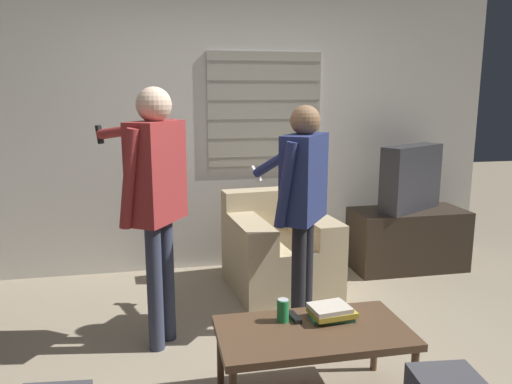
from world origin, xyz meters
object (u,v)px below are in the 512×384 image
at_px(coffee_table, 313,336).
at_px(person_left_standing, 155,186).
at_px(book_stack, 331,312).
at_px(soda_can, 283,310).
at_px(spare_remote, 294,317).
at_px(tv, 411,178).
at_px(person_right_standing, 303,191).
at_px(armchair_beige, 278,250).

bearing_deg(coffee_table, person_left_standing, 133.97).
height_order(book_stack, soda_can, soda_can).
distance_m(coffee_table, soda_can, 0.21).
relative_size(coffee_table, person_left_standing, 0.60).
bearing_deg(spare_remote, tv, 39.68).
bearing_deg(person_right_standing, tv, -18.41).
distance_m(coffee_table, tv, 2.44).
distance_m(soda_can, spare_remote, 0.08).
bearing_deg(tv, spare_remote, 17.10).
xyz_separation_m(tv, book_stack, (-1.39, -1.74, -0.40)).
relative_size(soda_can, spare_remote, 0.94).
distance_m(armchair_beige, coffee_table, 1.64).
xyz_separation_m(tv, soda_can, (-1.66, -1.72, -0.38)).
bearing_deg(armchair_beige, person_left_standing, 33.45).
height_order(person_left_standing, person_right_standing, person_left_standing).
relative_size(person_right_standing, soda_can, 12.41).
bearing_deg(coffee_table, person_right_standing, 77.51).
bearing_deg(spare_remote, person_left_standing, 129.15).
xyz_separation_m(coffee_table, person_left_standing, (-0.79, 0.81, 0.69)).
bearing_deg(tv, book_stack, 21.50).
xyz_separation_m(armchair_beige, spare_remote, (-0.29, -1.49, 0.11)).
bearing_deg(book_stack, soda_can, 173.68).
bearing_deg(tv, person_left_standing, -5.99).
bearing_deg(person_right_standing, spare_remote, -163.82).
xyz_separation_m(coffee_table, soda_can, (-0.13, 0.12, 0.10)).
distance_m(coffee_table, person_left_standing, 1.32).
bearing_deg(person_left_standing, person_right_standing, -54.28).
xyz_separation_m(tv, person_right_standing, (-1.33, -0.97, 0.12)).
relative_size(tv, person_left_standing, 0.43).
bearing_deg(armchair_beige, spare_remote, 73.81).
bearing_deg(coffee_table, tv, 50.31).
xyz_separation_m(person_left_standing, person_right_standing, (0.98, 0.06, -0.08)).
distance_m(tv, person_left_standing, 2.54).
relative_size(armchair_beige, person_left_standing, 0.57).
distance_m(tv, person_right_standing, 1.65).
relative_size(armchair_beige, tv, 1.33).
bearing_deg(person_right_standing, soda_can, -168.03).
xyz_separation_m(coffee_table, tv, (1.53, 1.84, 0.49)).
bearing_deg(soda_can, armchair_beige, 76.79).
xyz_separation_m(tv, spare_remote, (-1.59, -1.71, -0.43)).
height_order(coffee_table, soda_can, soda_can).
bearing_deg(soda_can, person_left_standing, 133.28).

